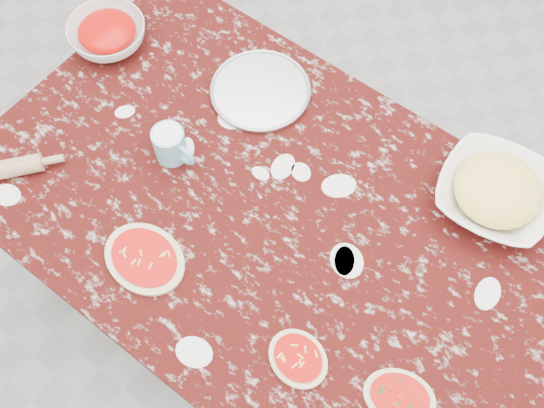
{
  "coord_description": "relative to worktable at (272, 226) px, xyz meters",
  "views": [
    {
      "loc": [
        0.46,
        -0.6,
        2.28
      ],
      "look_at": [
        0.0,
        0.0,
        0.8
      ],
      "focal_mm": 42.79,
      "sensor_mm": 36.0,
      "label": 1
    }
  ],
  "objects": [
    {
      "name": "worktable",
      "position": [
        0.0,
        0.0,
        0.0
      ],
      "size": [
        1.6,
        1.0,
        0.75
      ],
      "color": "black",
      "rests_on": "ground"
    },
    {
      "name": "pizza_tray",
      "position": [
        -0.26,
        0.29,
        0.09
      ],
      "size": [
        0.36,
        0.36,
        0.01
      ],
      "primitive_type": "cylinder",
      "rotation": [
        0.0,
        0.0,
        0.31
      ],
      "color": "#B2B2B7",
      "rests_on": "worktable"
    },
    {
      "name": "cheese_bowl",
      "position": [
        0.44,
        0.38,
        0.12
      ],
      "size": [
        0.34,
        0.34,
        0.07
      ],
      "primitive_type": "imported",
      "rotation": [
        0.0,
        0.0,
        0.15
      ],
      "color": "white",
      "rests_on": "worktable"
    },
    {
      "name": "sauce_bowl",
      "position": [
        -0.74,
        0.16,
        0.12
      ],
      "size": [
        0.29,
        0.29,
        0.07
      ],
      "primitive_type": "imported",
      "rotation": [
        0.0,
        0.0,
        0.31
      ],
      "color": "white",
      "rests_on": "worktable"
    },
    {
      "name": "flour_mug",
      "position": [
        -0.32,
        -0.02,
        0.14
      ],
      "size": [
        0.13,
        0.09,
        0.1
      ],
      "color": "#70BDD2",
      "rests_on": "worktable"
    },
    {
      "name": "pizza_right",
      "position": [
        0.52,
        -0.2,
        0.09
      ],
      "size": [
        0.2,
        0.18,
        0.02
      ],
      "color": "beige",
      "rests_on": "worktable"
    },
    {
      "name": "pizza_left",
      "position": [
        -0.18,
        -0.3,
        0.09
      ],
      "size": [
        0.23,
        0.18,
        0.02
      ],
      "color": "beige",
      "rests_on": "worktable"
    },
    {
      "name": "pizza_mid",
      "position": [
        0.28,
        -0.27,
        0.09
      ],
      "size": [
        0.17,
        0.15,
        0.02
      ],
      "color": "beige",
      "rests_on": "worktable"
    },
    {
      "name": "ground",
      "position": [
        0.0,
        0.0,
        -0.67
      ],
      "size": [
        4.0,
        4.0,
        0.0
      ],
      "primitive_type": "plane",
      "color": "gray"
    }
  ]
}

